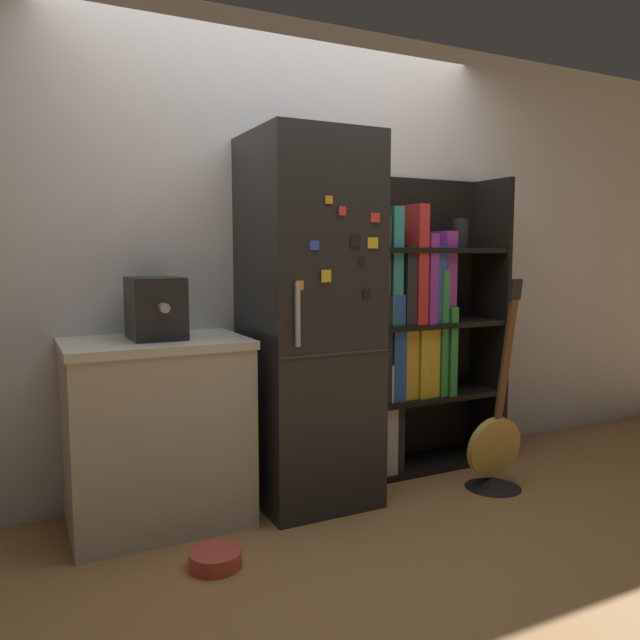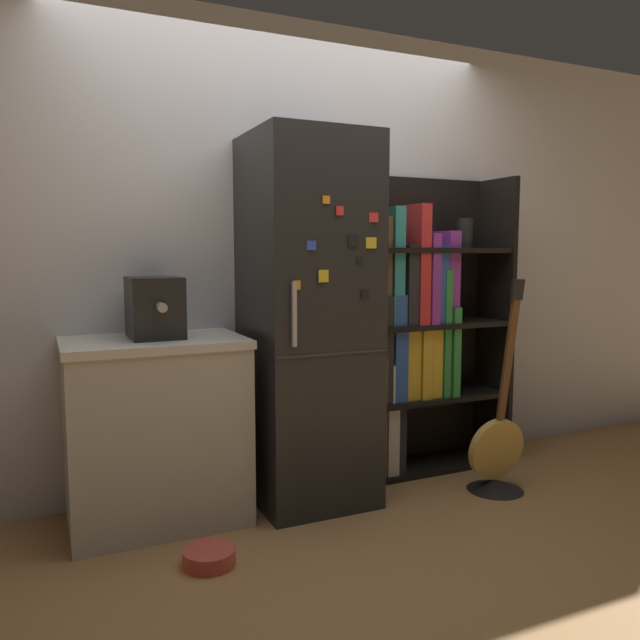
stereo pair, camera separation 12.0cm
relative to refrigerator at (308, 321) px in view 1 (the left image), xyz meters
The scene contains 8 objects.
ground_plane 0.97m from the refrigerator, 89.99° to the right, with size 16.00×16.00×0.00m, color #A87542.
wall_back 0.48m from the refrigerator, 90.00° to the left, with size 8.00×0.05×2.60m.
refrigerator is the anchor object (origin of this frame).
bookshelf 0.78m from the refrigerator, 11.82° to the left, with size 0.96×0.37×1.77m.
kitchen_counter 0.94m from the refrigerator, behind, with size 0.85×0.57×0.91m.
espresso_machine 0.78m from the refrigerator, behind, with size 0.24×0.36×0.29m.
guitar 1.31m from the refrigerator, 19.58° to the right, with size 0.35×0.31×1.18m.
pet_bowl 1.25m from the refrigerator, 143.12° to the right, with size 0.22×0.22×0.07m.
Camera 1 is at (-1.40, -2.80, 1.32)m, focal length 35.00 mm.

